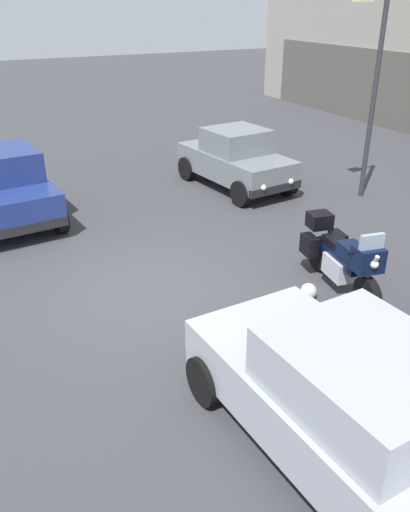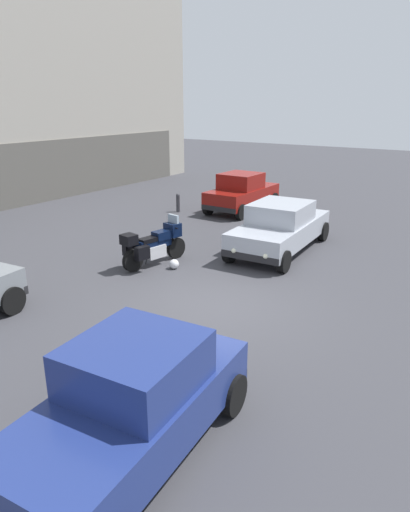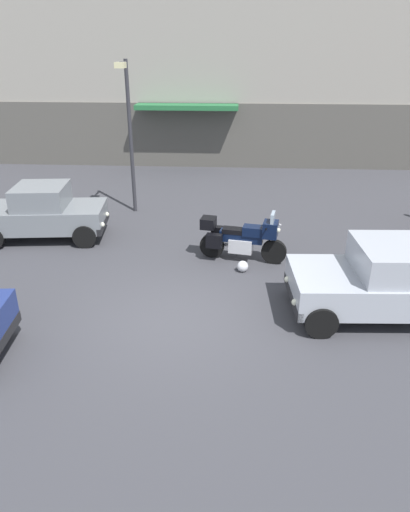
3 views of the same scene
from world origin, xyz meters
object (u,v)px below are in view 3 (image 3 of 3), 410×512
(motorcycle, at_px, (241,238))
(helmet, at_px, (243,266))
(car_compact_side, at_px, (44,213))
(car_sedan_far, at_px, (403,280))
(streetlamp_curbside, at_px, (129,124))

(motorcycle, distance_m, helmet, 0.84)
(motorcycle, bearing_deg, car_compact_side, 178.84)
(motorcycle, xyz_separation_m, car_sedan_far, (3.24, -2.46, 0.16))
(helmet, relative_size, car_sedan_far, 0.06)
(helmet, relative_size, car_compact_side, 0.08)
(car_sedan_far, bearing_deg, car_compact_side, -25.17)
(streetlamp_curbside, bearing_deg, motorcycle, -45.12)
(car_sedan_far, distance_m, car_compact_side, 9.56)
(helmet, bearing_deg, car_sedan_far, -29.06)
(motorcycle, distance_m, streetlamp_curbside, 5.48)
(helmet, xyz_separation_m, streetlamp_curbside, (-3.57, 4.22, 2.75))
(car_sedan_far, relative_size, streetlamp_curbside, 0.98)
(car_sedan_far, height_order, car_compact_side, same)
(car_sedan_far, xyz_separation_m, car_compact_side, (-8.85, 3.62, -0.01))
(motorcycle, bearing_deg, streetlamp_curbside, 145.36)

